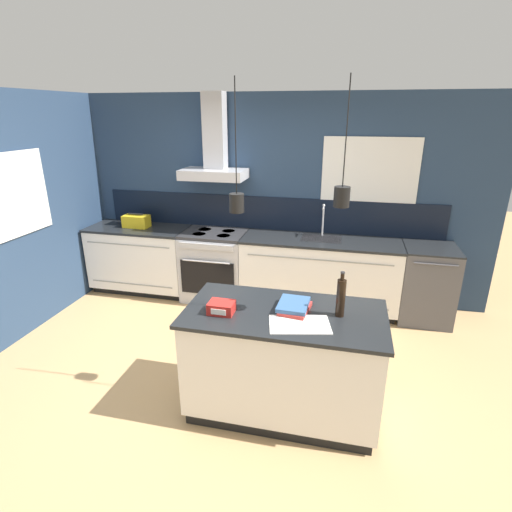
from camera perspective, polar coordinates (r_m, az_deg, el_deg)
The scene contains 13 objects.
ground_plane at distance 3.95m, azimuth -4.76°, elevation -17.09°, with size 16.00×16.00×0.00m, color tan.
wall_back at distance 5.20m, azimuth 1.24°, elevation 8.64°, with size 5.60×2.34×2.60m.
wall_left at distance 5.15m, azimuth -29.43°, elevation 5.40°, with size 0.08×3.80×2.60m.
counter_run_left at distance 5.74m, azimuth -16.04°, elevation -0.33°, with size 1.35×0.64×0.91m.
counter_run_sink at distance 5.06m, azimuth 8.98°, elevation -2.50°, with size 1.94×0.64×1.31m.
oven_range at distance 5.31m, azimuth -5.87°, elevation -1.33°, with size 0.81×0.66×0.91m.
dishwasher at distance 5.15m, azimuth 23.11°, elevation -3.62°, with size 0.60×0.65×0.91m.
kitchen_island at distance 3.37m, azimuth 3.92°, elevation -14.76°, with size 1.56×0.81×0.91m.
bottle_on_island at distance 3.07m, azimuth 12.03°, elevation -5.78°, with size 0.07×0.07×0.36m.
book_stack at distance 3.15m, azimuth 5.48°, elevation -7.21°, with size 0.26×0.31×0.06m.
red_supply_box at distance 3.11m, azimuth -4.97°, elevation -7.34°, with size 0.20×0.16×0.09m.
paper_pile at distance 2.97m, azimuth 6.25°, elevation -9.68°, with size 0.49×0.37×0.01m.
yellow_toolbox at distance 5.59m, azimuth -16.72°, elevation 4.78°, with size 0.34×0.18×0.19m.
Camera 1 is at (1.01, -2.99, 2.38)m, focal length 28.00 mm.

